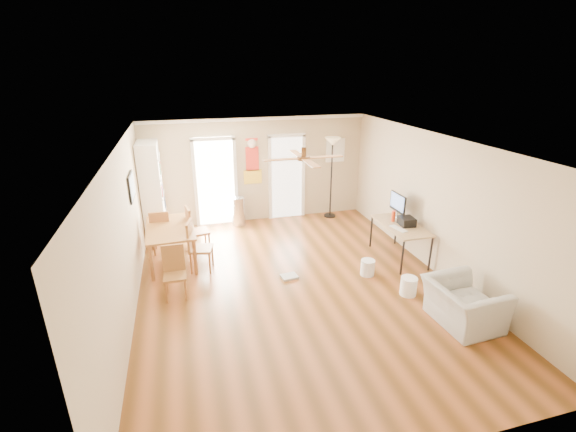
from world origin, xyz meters
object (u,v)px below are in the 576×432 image
object	(u,v)px
dining_chair_near	(175,274)
computer_desk	(399,241)
dining_table	(172,244)
dining_chair_far	(162,231)
bookshelf	(152,190)
printer	(407,221)
dining_chair_right_a	(198,229)
trash_can	(238,211)
dining_chair_right_b	(201,246)
wastebasket_a	(409,286)
wastebasket_b	(368,268)
torchiere_lamp	(331,178)
armchair	(463,304)

from	to	relation	value
dining_chair_near	computer_desk	world-z (taller)	dining_chair_near
dining_table	dining_chair_far	distance (m)	0.57
bookshelf	computer_desk	bearing A→B (deg)	-41.62
computer_desk	printer	world-z (taller)	printer
printer	dining_chair_right_a	bearing A→B (deg)	165.05
dining_chair_far	trash_can	bearing A→B (deg)	-146.22
dining_chair_right_b	bookshelf	bearing A→B (deg)	38.05
wastebasket_a	wastebasket_b	distance (m)	0.91
torchiere_lamp	wastebasket_a	bearing A→B (deg)	-90.82
dining_chair_right_b	printer	xyz separation A→B (m)	(4.05, -0.60, 0.32)
trash_can	dining_chair_right_a	bearing A→B (deg)	-129.80
armchair	computer_desk	bearing A→B (deg)	-7.85
dining_chair_right_b	printer	bearing A→B (deg)	-84.99
printer	wastebasket_b	distance (m)	1.30
wastebasket_b	armchair	world-z (taller)	armchair
torchiere_lamp	wastebasket_b	distance (m)	3.28
bookshelf	dining_table	distance (m)	1.69
dining_table	armchair	size ratio (longest dim) A/B	1.45
dining_chair_right_b	wastebasket_b	bearing A→B (deg)	-95.68
dining_chair_far	dining_table	bearing A→B (deg)	113.71
dining_chair_right_a	dining_chair_far	size ratio (longest dim) A/B	1.05
dining_chair_near	bookshelf	bearing A→B (deg)	98.26
wastebasket_b	dining_chair_near	bearing A→B (deg)	177.31
trash_can	torchiere_lamp	bearing A→B (deg)	-0.92
dining_chair_near	dining_chair_far	xyz separation A→B (m)	(-0.26, 1.91, 0.02)
dining_table	dining_chair_right_b	world-z (taller)	dining_chair_right_b
wastebasket_b	torchiere_lamp	bearing A→B (deg)	82.11
bookshelf	dining_table	size ratio (longest dim) A/B	1.46
dining_chair_far	torchiere_lamp	distance (m)	4.38
dining_chair_right_a	trash_can	size ratio (longest dim) A/B	1.39
dining_table	dining_chair_right_a	xyz separation A→B (m)	(0.55, 0.37, 0.12)
printer	armchair	world-z (taller)	printer
torchiere_lamp	wastebasket_a	xyz separation A→B (m)	(-0.06, -3.95, -0.88)
wastebasket_b	trash_can	bearing A→B (deg)	122.07
dining_table	torchiere_lamp	size ratio (longest dim) A/B	0.73
wastebasket_a	printer	bearing A→B (deg)	63.03
dining_chair_right_b	torchiere_lamp	xyz separation A→B (m)	(3.46, 2.08, 0.54)
dining_chair_near	wastebasket_b	size ratio (longest dim) A/B	2.96
dining_chair_far	torchiere_lamp	world-z (taller)	torchiere_lamp
wastebasket_a	armchair	bearing A→B (deg)	-69.70
dining_chair_right_a	dining_chair_near	world-z (taller)	dining_chair_right_a
bookshelf	wastebasket_b	world-z (taller)	bookshelf
dining_chair_right_a	wastebasket_b	size ratio (longest dim) A/B	3.26
dining_chair_right_a	dining_chair_right_b	bearing A→B (deg)	170.21
wastebasket_a	torchiere_lamp	bearing A→B (deg)	89.18
dining_chair_near	armchair	bearing A→B (deg)	-24.35
dining_table	computer_desk	bearing A→B (deg)	-13.29
dining_chair_far	torchiere_lamp	size ratio (longest dim) A/B	0.46
torchiere_lamp	printer	size ratio (longest dim) A/B	6.44
trash_can	computer_desk	world-z (taller)	computer_desk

